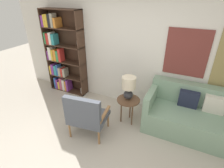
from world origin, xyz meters
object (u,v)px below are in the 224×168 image
(armchair, at_px, (86,114))
(table_lamp, at_px, (129,86))
(side_table, at_px, (128,102))
(bookshelf, at_px, (61,56))
(couch, at_px, (197,118))

(armchair, height_order, table_lamp, table_lamp)
(armchair, bearing_deg, table_lamp, 55.52)
(side_table, xyz_separation_m, table_lamp, (-0.02, 0.03, 0.36))
(bookshelf, distance_m, armchair, 2.09)
(armchair, distance_m, side_table, 0.91)
(armchair, height_order, side_table, armchair)
(armchair, xyz_separation_m, couch, (1.86, 1.02, -0.17))
(bookshelf, distance_m, table_lamp, 2.17)
(armchair, distance_m, table_lamp, 0.99)
(bookshelf, xyz_separation_m, table_lamp, (2.10, -0.52, -0.15))
(bookshelf, xyz_separation_m, couch, (3.43, -0.27, -0.66))
(couch, bearing_deg, table_lamp, -169.14)
(couch, bearing_deg, bookshelf, 175.56)
(bookshelf, height_order, armchair, bookshelf)
(side_table, bearing_deg, couch, 12.27)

